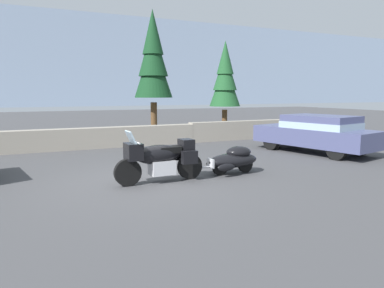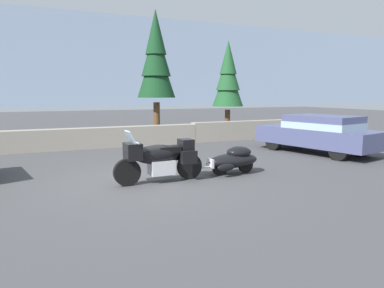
% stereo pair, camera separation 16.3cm
% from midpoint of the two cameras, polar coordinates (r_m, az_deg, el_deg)
% --- Properties ---
extents(ground_plane, '(80.00, 80.00, 0.00)m').
position_cam_midpoint_polar(ground_plane, '(9.26, -7.70, -5.79)').
color(ground_plane, '#424244').
extents(stone_guard_wall, '(24.00, 0.55, 0.91)m').
position_cam_midpoint_polar(stone_guard_wall, '(15.06, -14.63, 1.06)').
color(stone_guard_wall, gray).
rests_on(stone_guard_wall, ground).
extents(distant_ridgeline, '(240.00, 80.00, 16.00)m').
position_cam_midpoint_polar(distant_ridgeline, '(104.93, -23.65, 10.53)').
color(distant_ridgeline, '#8C9EB7').
rests_on(distant_ridgeline, ground).
extents(touring_motorcycle, '(2.31, 0.77, 1.33)m').
position_cam_midpoint_polar(touring_motorcycle, '(8.91, -5.71, -2.21)').
color(touring_motorcycle, black).
rests_on(touring_motorcycle, ground).
extents(car_shaped_trailer, '(2.21, 0.80, 0.76)m').
position_cam_midpoint_polar(car_shaped_trailer, '(9.91, 6.15, -2.42)').
color(car_shaped_trailer, black).
rests_on(car_shaped_trailer, ground).
extents(sedan_at_right_edge, '(2.76, 4.79, 1.41)m').
position_cam_midpoint_polar(sedan_at_right_edge, '(14.11, 18.90, 1.79)').
color(sedan_at_right_edge, black).
rests_on(sedan_at_right_edge, ground).
extents(pine_tree_tall, '(1.83, 1.83, 6.17)m').
position_cam_midpoint_polar(pine_tree_tall, '(17.70, -6.50, 13.38)').
color(pine_tree_tall, brown).
rests_on(pine_tree_tall, ground).
extents(pine_tree_secondary, '(1.55, 1.55, 4.82)m').
position_cam_midpoint_polar(pine_tree_secondary, '(18.32, 5.04, 10.55)').
color(pine_tree_secondary, brown).
rests_on(pine_tree_secondary, ground).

